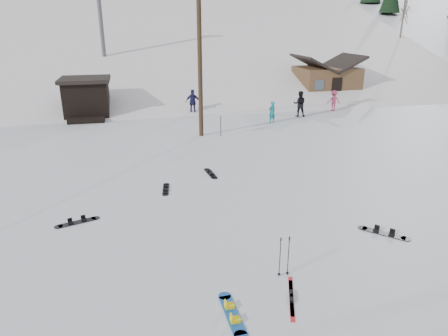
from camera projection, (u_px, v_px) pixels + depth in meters
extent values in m
plane|color=silver|center=(219.00, 275.00, 10.67)|extent=(200.00, 200.00, 0.00)
cube|color=white|center=(147.00, 142.00, 65.10)|extent=(60.00, 85.24, 65.97)
cube|color=silver|center=(373.00, 131.00, 68.30)|extent=(45.66, 93.98, 54.59)
cylinder|color=#3A2819|center=(200.00, 58.00, 22.37)|extent=(0.26, 0.26, 9.00)
cylinder|color=#595B60|center=(221.00, 121.00, 23.47)|extent=(0.07, 0.07, 1.80)
cube|color=white|center=(221.00, 110.00, 23.21)|extent=(0.50, 0.04, 0.60)
cube|color=black|center=(87.00, 99.00, 28.39)|extent=(3.00, 3.00, 2.50)
cube|color=black|center=(85.00, 79.00, 27.92)|extent=(3.40, 3.40, 0.25)
cube|color=black|center=(87.00, 120.00, 27.12)|extent=(2.40, 1.20, 0.30)
cylinder|color=#595B60|center=(100.00, 12.00, 34.78)|extent=(0.36, 0.36, 8.00)
cube|color=brown|center=(326.00, 83.00, 35.37)|extent=(5.00, 4.00, 2.70)
cube|color=black|center=(313.00, 63.00, 34.50)|extent=(2.69, 4.40, 1.43)
cube|color=black|center=(341.00, 63.00, 35.08)|extent=(2.69, 4.40, 1.43)
cube|color=black|center=(336.00, 89.00, 33.61)|extent=(0.90, 0.06, 1.90)
cube|color=#1B59B0|center=(232.00, 315.00, 9.20)|extent=(0.36, 1.37, 0.03)
cylinder|color=#1B59B0|center=(225.00, 296.00, 9.82)|extent=(0.31, 0.31, 0.03)
cylinder|color=#1B59B0|center=(241.00, 336.00, 8.59)|extent=(0.31, 0.31, 0.03)
cube|color=yellow|center=(229.00, 306.00, 9.41)|extent=(0.23, 0.17, 0.09)
cube|color=yellow|center=(235.00, 320.00, 8.96)|extent=(0.23, 0.17, 0.09)
cube|color=red|center=(292.00, 300.00, 9.70)|extent=(0.62, 1.48, 0.02)
cube|color=black|center=(292.00, 298.00, 9.68)|extent=(0.17, 0.29, 0.07)
cube|color=red|center=(291.00, 296.00, 9.85)|extent=(0.62, 1.48, 0.02)
cube|color=black|center=(291.00, 294.00, 9.83)|extent=(0.17, 0.29, 0.07)
cylinder|color=black|center=(280.00, 258.00, 10.44)|extent=(0.02, 0.02, 1.12)
cylinder|color=black|center=(279.00, 274.00, 10.62)|extent=(0.08, 0.08, 0.01)
cylinder|color=black|center=(281.00, 240.00, 10.26)|extent=(0.03, 0.03, 0.10)
cylinder|color=black|center=(288.00, 257.00, 10.49)|extent=(0.02, 0.02, 1.12)
cylinder|color=black|center=(287.00, 273.00, 10.67)|extent=(0.08, 0.08, 0.01)
cylinder|color=black|center=(289.00, 238.00, 10.31)|extent=(0.03, 0.03, 0.10)
cube|color=black|center=(77.00, 222.00, 13.46)|extent=(1.23, 0.63, 0.02)
cylinder|color=black|center=(96.00, 218.00, 13.75)|extent=(0.28, 0.28, 0.02)
cylinder|color=black|center=(59.00, 227.00, 13.17)|extent=(0.28, 0.28, 0.02)
cube|color=black|center=(84.00, 219.00, 13.55)|extent=(0.20, 0.23, 0.08)
cube|color=black|center=(70.00, 223.00, 13.34)|extent=(0.20, 0.23, 0.08)
cube|color=black|center=(166.00, 189.00, 16.14)|extent=(0.39, 1.11, 0.02)
cylinder|color=black|center=(166.00, 184.00, 16.65)|extent=(0.25, 0.25, 0.02)
cylinder|color=black|center=(165.00, 195.00, 15.63)|extent=(0.25, 0.25, 0.02)
cube|color=black|center=(166.00, 186.00, 16.31)|extent=(0.19, 0.16, 0.07)
cube|color=black|center=(166.00, 190.00, 15.94)|extent=(0.19, 0.16, 0.07)
cube|color=black|center=(384.00, 233.00, 12.76)|extent=(1.14, 1.15, 0.03)
cylinder|color=black|center=(406.00, 239.00, 12.43)|extent=(0.30, 0.30, 0.03)
cylinder|color=black|center=(363.00, 228.00, 13.09)|extent=(0.30, 0.30, 0.03)
cube|color=black|center=(392.00, 234.00, 12.62)|extent=(0.27, 0.27, 0.09)
cube|color=black|center=(376.00, 230.00, 12.86)|extent=(0.27, 0.27, 0.09)
cube|color=black|center=(211.00, 174.00, 17.82)|extent=(0.39, 1.18, 0.02)
cylinder|color=black|center=(207.00, 169.00, 18.33)|extent=(0.27, 0.27, 0.02)
cylinder|color=black|center=(215.00, 178.00, 17.31)|extent=(0.27, 0.27, 0.02)
cube|color=black|center=(209.00, 171.00, 17.99)|extent=(0.20, 0.16, 0.08)
cube|color=black|center=(212.00, 174.00, 17.62)|extent=(0.20, 0.16, 0.08)
imported|color=#0E838C|center=(272.00, 112.00, 26.71)|extent=(0.62, 0.51, 1.44)
imported|color=black|center=(300.00, 104.00, 28.50)|extent=(1.06, 0.94, 1.81)
imported|color=#C7466C|center=(334.00, 101.00, 30.38)|extent=(1.07, 0.71, 1.55)
imported|color=#1C1A43|center=(193.00, 102.00, 29.00)|extent=(1.16, 0.72, 1.85)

